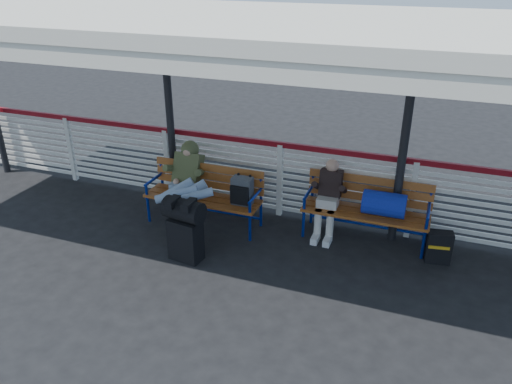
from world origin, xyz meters
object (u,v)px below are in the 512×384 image
at_px(bench_right, 376,204).
at_px(companion_person, 328,198).
at_px(bench_left, 214,190).
at_px(luggage_stack, 185,227).
at_px(suitcase_side, 439,247).
at_px(traveler_man, 185,187).

bearing_deg(bench_right, companion_person, -176.98).
bearing_deg(bench_left, luggage_stack, -88.18).
height_order(bench_right, companion_person, companion_person).
distance_m(luggage_stack, bench_left, 1.04).
xyz_separation_m(companion_person, suitcase_side, (1.60, -0.22, -0.37)).
bearing_deg(bench_left, traveler_man, -131.72).
bearing_deg(bench_right, suitcase_side, -15.74).
height_order(bench_left, companion_person, companion_person).
distance_m(bench_left, traveler_man, 0.49).
bearing_deg(traveler_man, suitcase_side, 6.96).
relative_size(companion_person, suitcase_side, 2.52).
xyz_separation_m(bench_right, companion_person, (-0.68, -0.04, -0.00)).
relative_size(bench_right, companion_person, 1.57).
xyz_separation_m(bench_right, traveler_man, (-2.67, -0.70, 0.14)).
bearing_deg(bench_left, bench_right, 8.39).
distance_m(luggage_stack, suitcase_side, 3.45).
relative_size(bench_left, bench_right, 1.00).
height_order(bench_left, suitcase_side, bench_left).
bearing_deg(companion_person, luggage_stack, -140.74).
height_order(companion_person, suitcase_side, companion_person).
bearing_deg(bench_left, suitcase_side, 1.55).
xyz_separation_m(traveler_man, companion_person, (2.00, 0.66, -0.14)).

